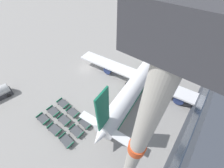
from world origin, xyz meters
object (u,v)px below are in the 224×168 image
(baggage_dolly_row_mid_a_col_a, at_px, (53,111))
(baggage_dolly_row_mid_b_col_c, at_px, (85,123))
(baggage_dolly_row_mid_a_col_b, at_px, (64,120))
(baggage_dolly_row_mid_b_col_a, at_px, (63,103))
(baggage_dolly_row_near_col_a, at_px, (43,119))
(baggage_dolly_row_mid_b_col_b, at_px, (73,112))
(baggage_dolly_row_near_col_c, at_px, (66,141))
(airplane, at_px, (144,74))
(baggage_dolly_row_near_col_b, at_px, (55,129))
(baggage_dolly_row_mid_a_col_c, at_px, (76,131))

(baggage_dolly_row_mid_a_col_a, relative_size, baggage_dolly_row_mid_b_col_c, 0.99)
(baggage_dolly_row_mid_a_col_b, distance_m, baggage_dolly_row_mid_b_col_a, 4.61)
(baggage_dolly_row_near_col_a, height_order, baggage_dolly_row_mid_a_col_b, same)
(baggage_dolly_row_mid_a_col_a, bearing_deg, baggage_dolly_row_mid_b_col_b, 35.18)
(baggage_dolly_row_mid_a_col_a, relative_size, baggage_dolly_row_mid_b_col_a, 1.00)
(baggage_dolly_row_mid_a_col_a, height_order, baggage_dolly_row_mid_b_col_b, same)
(baggage_dolly_row_mid_b_col_c, bearing_deg, baggage_dolly_row_mid_b_col_a, 177.69)
(baggage_dolly_row_near_col_c, distance_m, baggage_dolly_row_mid_b_col_c, 4.91)
(baggage_dolly_row_mid_a_col_b, height_order, baggage_dolly_row_mid_b_col_c, same)
(airplane, distance_m, baggage_dolly_row_near_col_b, 24.82)
(airplane, xyz_separation_m, baggage_dolly_row_mid_b_col_c, (-3.46, -18.58, -2.98))
(baggage_dolly_row_mid_a_col_c, bearing_deg, baggage_dolly_row_near_col_b, -146.77)
(airplane, height_order, baggage_dolly_row_mid_a_col_c, airplane)
(baggage_dolly_row_mid_a_col_a, bearing_deg, baggage_dolly_row_mid_a_col_c, 0.60)
(baggage_dolly_row_near_col_a, bearing_deg, baggage_dolly_row_mid_a_col_a, 86.76)
(airplane, distance_m, baggage_dolly_row_mid_a_col_b, 22.43)
(baggage_dolly_row_near_col_b, bearing_deg, baggage_dolly_row_mid_a_col_b, 93.46)
(baggage_dolly_row_near_col_a, relative_size, baggage_dolly_row_mid_b_col_b, 1.00)
(baggage_dolly_row_near_col_c, xyz_separation_m, baggage_dolly_row_mid_a_col_c, (0.07, 2.51, 0.00))
(baggage_dolly_row_near_col_c, distance_m, baggage_dolly_row_mid_a_col_c, 2.51)
(baggage_dolly_row_mid_a_col_c, relative_size, baggage_dolly_row_mid_b_col_b, 1.00)
(baggage_dolly_row_mid_a_col_a, height_order, baggage_dolly_row_mid_a_col_b, same)
(airplane, relative_size, baggage_dolly_row_near_col_b, 12.05)
(baggage_dolly_row_mid_b_col_b, bearing_deg, baggage_dolly_row_near_col_a, -126.72)
(baggage_dolly_row_mid_b_col_a, distance_m, baggage_dolly_row_mid_b_col_c, 7.85)
(baggage_dolly_row_near_col_c, xyz_separation_m, baggage_dolly_row_mid_b_col_b, (-4.01, 5.03, 0.00))
(baggage_dolly_row_mid_b_col_a, relative_size, baggage_dolly_row_mid_b_col_b, 1.00)
(baggage_dolly_row_mid_a_col_a, height_order, baggage_dolly_row_mid_a_col_c, same)
(baggage_dolly_row_mid_a_col_b, xyz_separation_m, baggage_dolly_row_mid_a_col_c, (4.03, -0.06, 0.00))
(baggage_dolly_row_mid_b_col_b, relative_size, baggage_dolly_row_mid_b_col_c, 0.99)
(baggage_dolly_row_near_col_a, distance_m, baggage_dolly_row_mid_b_col_b, 6.41)
(baggage_dolly_row_mid_b_col_b, bearing_deg, baggage_dolly_row_mid_a_col_b, -88.89)
(baggage_dolly_row_near_col_c, relative_size, baggage_dolly_row_mid_a_col_a, 1.01)
(baggage_dolly_row_mid_a_col_b, bearing_deg, baggage_dolly_row_mid_b_col_b, 91.11)
(baggage_dolly_row_mid_a_col_c, bearing_deg, baggage_dolly_row_mid_b_col_c, 89.01)
(baggage_dolly_row_near_col_c, height_order, baggage_dolly_row_mid_a_col_a, same)
(baggage_dolly_row_near_col_c, bearing_deg, baggage_dolly_row_mid_b_col_c, 88.69)
(airplane, xyz_separation_m, baggage_dolly_row_mid_b_col_a, (-11.30, -18.26, -2.98))
(baggage_dolly_row_near_col_b, height_order, baggage_dolly_row_mid_a_col_a, same)
(baggage_dolly_row_mid_a_col_b, bearing_deg, baggage_dolly_row_mid_b_col_c, 29.84)
(baggage_dolly_row_mid_a_col_a, height_order, baggage_dolly_row_mid_b_col_a, same)
(airplane, height_order, baggage_dolly_row_near_col_c, airplane)
(baggage_dolly_row_mid_a_col_a, relative_size, baggage_dolly_row_mid_a_col_b, 1.00)
(baggage_dolly_row_near_col_b, bearing_deg, baggage_dolly_row_mid_b_col_b, 92.32)
(baggage_dolly_row_near_col_a, relative_size, baggage_dolly_row_mid_a_col_c, 1.00)
(airplane, distance_m, baggage_dolly_row_mid_b_col_b, 20.17)
(baggage_dolly_row_mid_a_col_b, bearing_deg, baggage_dolly_row_mid_a_col_c, -0.80)
(baggage_dolly_row_mid_a_col_b, bearing_deg, baggage_dolly_row_near_col_c, -32.92)
(baggage_dolly_row_near_col_a, distance_m, baggage_dolly_row_near_col_b, 4.04)
(baggage_dolly_row_near_col_b, height_order, baggage_dolly_row_mid_a_col_c, same)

